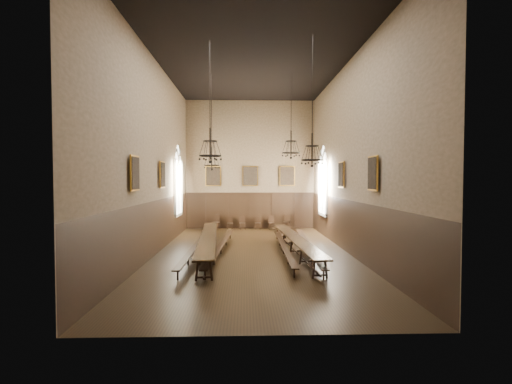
{
  "coord_description": "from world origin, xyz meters",
  "views": [
    {
      "loc": [
        -0.36,
        -17.11,
        3.48
      ],
      "look_at": [
        0.19,
        1.5,
        2.83
      ],
      "focal_mm": 26.0,
      "sensor_mm": 36.0,
      "label": 1
    }
  ],
  "objects_px": {
    "table_right": "(296,245)",
    "bench_right_inner": "(284,248)",
    "bench_left_inner": "(221,248)",
    "chair_2": "(230,225)",
    "chair_6": "(287,225)",
    "chandelier_front_right": "(312,151)",
    "bench_left_outer": "(196,248)",
    "chandelier_back_right": "(291,148)",
    "chair_4": "(258,225)",
    "table_left": "(208,245)",
    "chair_5": "(272,225)",
    "chair_1": "(216,225)",
    "chandelier_front_left": "(210,148)",
    "chandelier_back_left": "(212,159)",
    "chair_3": "(242,225)",
    "bench_right_outer": "(308,247)"
  },
  "relations": [
    {
      "from": "bench_right_outer",
      "to": "chandelier_back_left",
      "type": "distance_m",
      "value": 6.82
    },
    {
      "from": "chair_2",
      "to": "chair_6",
      "type": "bearing_deg",
      "value": 4.8
    },
    {
      "from": "chandelier_back_left",
      "to": "chandelier_front_left",
      "type": "height_order",
      "value": "same"
    },
    {
      "from": "bench_right_inner",
      "to": "chair_3",
      "type": "bearing_deg",
      "value": 103.13
    },
    {
      "from": "chair_3",
      "to": "chandelier_front_right",
      "type": "relative_size",
      "value": 0.18
    },
    {
      "from": "chandelier_front_left",
      "to": "chair_5",
      "type": "bearing_deg",
      "value": 73.09
    },
    {
      "from": "bench_left_inner",
      "to": "chandelier_front_right",
      "type": "bearing_deg",
      "value": -38.46
    },
    {
      "from": "bench_left_outer",
      "to": "chandelier_back_right",
      "type": "bearing_deg",
      "value": 27.36
    },
    {
      "from": "chair_4",
      "to": "bench_left_outer",
      "type": "bearing_deg",
      "value": -107.34
    },
    {
      "from": "table_left",
      "to": "chair_6",
      "type": "xyz_separation_m",
      "value": [
        4.64,
        8.35,
        -0.11
      ]
    },
    {
      "from": "chair_1",
      "to": "bench_left_inner",
      "type": "bearing_deg",
      "value": -73.48
    },
    {
      "from": "table_left",
      "to": "bench_left_outer",
      "type": "relative_size",
      "value": 1.11
    },
    {
      "from": "chair_2",
      "to": "chair_4",
      "type": "xyz_separation_m",
      "value": [
        1.94,
        -0.04,
        0.01
      ]
    },
    {
      "from": "table_right",
      "to": "chair_1",
      "type": "bearing_deg",
      "value": 117.51
    },
    {
      "from": "bench_right_inner",
      "to": "bench_left_inner",
      "type": "bearing_deg",
      "value": 179.31
    },
    {
      "from": "bench_right_inner",
      "to": "chair_1",
      "type": "distance_m",
      "value": 9.27
    },
    {
      "from": "bench_right_inner",
      "to": "chair_4",
      "type": "distance_m",
      "value": 8.53
    },
    {
      "from": "chair_6",
      "to": "chandelier_front_right",
      "type": "distance_m",
      "value": 12.23
    },
    {
      "from": "chair_2",
      "to": "bench_left_inner",
      "type": "bearing_deg",
      "value": -85.95
    },
    {
      "from": "chair_2",
      "to": "chair_5",
      "type": "xyz_separation_m",
      "value": [
        2.91,
        -0.08,
        0.01
      ]
    },
    {
      "from": "bench_left_inner",
      "to": "chair_6",
      "type": "height_order",
      "value": "chair_6"
    },
    {
      "from": "bench_left_inner",
      "to": "bench_right_inner",
      "type": "relative_size",
      "value": 1.05
    },
    {
      "from": "bench_left_inner",
      "to": "chair_5",
      "type": "distance_m",
      "value": 8.92
    },
    {
      "from": "table_right",
      "to": "bench_right_inner",
      "type": "bearing_deg",
      "value": -177.66
    },
    {
      "from": "bench_left_outer",
      "to": "table_right",
      "type": "bearing_deg",
      "value": 0.8
    },
    {
      "from": "bench_right_inner",
      "to": "chandelier_back_left",
      "type": "relative_size",
      "value": 1.86
    },
    {
      "from": "chair_4",
      "to": "table_left",
      "type": "bearing_deg",
      "value": -104.49
    },
    {
      "from": "chair_5",
      "to": "chandelier_front_right",
      "type": "height_order",
      "value": "chandelier_front_right"
    },
    {
      "from": "bench_left_inner",
      "to": "chair_4",
      "type": "xyz_separation_m",
      "value": [
        2.0,
        8.45,
        -0.01
      ]
    },
    {
      "from": "bench_right_outer",
      "to": "chandelier_front_right",
      "type": "relative_size",
      "value": 2.03
    },
    {
      "from": "bench_left_outer",
      "to": "chandelier_back_right",
      "type": "xyz_separation_m",
      "value": [
        4.71,
        2.44,
        4.86
      ]
    },
    {
      "from": "bench_left_inner",
      "to": "chair_1",
      "type": "distance_m",
      "value": 8.46
    },
    {
      "from": "chair_1",
      "to": "chandelier_back_left",
      "type": "bearing_deg",
      "value": -77.04
    },
    {
      "from": "chair_1",
      "to": "chair_4",
      "type": "bearing_deg",
      "value": 11.1
    },
    {
      "from": "chandelier_front_right",
      "to": "chair_2",
      "type": "bearing_deg",
      "value": 107.7
    },
    {
      "from": "chair_1",
      "to": "chandelier_back_right",
      "type": "distance_m",
      "value": 8.93
    },
    {
      "from": "bench_right_outer",
      "to": "chandelier_front_left",
      "type": "relative_size",
      "value": 2.11
    },
    {
      "from": "chair_3",
      "to": "chair_2",
      "type": "bearing_deg",
      "value": 167.73
    },
    {
      "from": "chair_2",
      "to": "chair_6",
      "type": "relative_size",
      "value": 0.86
    },
    {
      "from": "chair_1",
      "to": "chandelier_front_left",
      "type": "distance_m",
      "value": 11.55
    },
    {
      "from": "bench_right_inner",
      "to": "table_left",
      "type": "bearing_deg",
      "value": 176.85
    },
    {
      "from": "table_right",
      "to": "bench_left_inner",
      "type": "relative_size",
      "value": 1.01
    },
    {
      "from": "table_right",
      "to": "chair_3",
      "type": "height_order",
      "value": "chair_3"
    },
    {
      "from": "table_right",
      "to": "chandelier_front_left",
      "type": "height_order",
      "value": "chandelier_front_left"
    },
    {
      "from": "chandelier_back_left",
      "to": "chandelier_back_right",
      "type": "bearing_deg",
      "value": -1.72
    },
    {
      "from": "bench_left_inner",
      "to": "chair_4",
      "type": "bearing_deg",
      "value": 76.67
    },
    {
      "from": "chair_4",
      "to": "chair_6",
      "type": "bearing_deg",
      "value": 4.81
    },
    {
      "from": "table_right",
      "to": "chair_3",
      "type": "bearing_deg",
      "value": 106.77
    },
    {
      "from": "bench_left_outer",
      "to": "bench_right_outer",
      "type": "xyz_separation_m",
      "value": [
        5.23,
        0.1,
        0.01
      ]
    },
    {
      "from": "chair_3",
      "to": "chair_5",
      "type": "bearing_deg",
      "value": -11.02
    }
  ]
}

